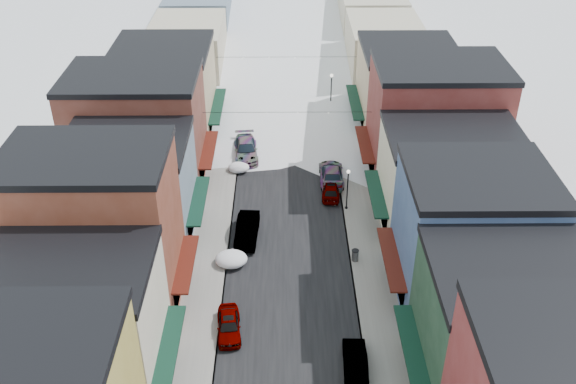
{
  "coord_description": "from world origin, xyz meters",
  "views": [
    {
      "loc": [
        -0.39,
        -16.53,
        32.83
      ],
      "look_at": [
        0.0,
        30.64,
        2.97
      ],
      "focal_mm": 40.0,
      "sensor_mm": 36.0,
      "label": 1
    }
  ],
  "objects_px": {
    "trash_can": "(355,255)",
    "car_silver_sedan": "(229,325)",
    "streetlamp_near": "(348,184)",
    "car_dark_hatch": "(247,230)",
    "car_green_sedan": "(355,362)"
  },
  "relations": [
    {
      "from": "car_silver_sedan",
      "to": "car_green_sedan",
      "type": "distance_m",
      "value": 9.29
    },
    {
      "from": "streetlamp_near",
      "to": "car_green_sedan",
      "type": "bearing_deg",
      "value": -93.2
    },
    {
      "from": "trash_can",
      "to": "streetlamp_near",
      "type": "relative_size",
      "value": 0.25
    },
    {
      "from": "car_dark_hatch",
      "to": "trash_can",
      "type": "xyz_separation_m",
      "value": [
        8.93,
        -3.36,
        -0.18
      ]
    },
    {
      "from": "car_dark_hatch",
      "to": "trash_can",
      "type": "height_order",
      "value": "car_dark_hatch"
    },
    {
      "from": "car_silver_sedan",
      "to": "car_green_sedan",
      "type": "bearing_deg",
      "value": -28.1
    },
    {
      "from": "trash_can",
      "to": "car_silver_sedan",
      "type": "bearing_deg",
      "value": -140.69
    },
    {
      "from": "car_silver_sedan",
      "to": "car_dark_hatch",
      "type": "relative_size",
      "value": 0.79
    },
    {
      "from": "car_green_sedan",
      "to": "car_dark_hatch",
      "type": "bearing_deg",
      "value": -60.13
    },
    {
      "from": "car_silver_sedan",
      "to": "streetlamp_near",
      "type": "bearing_deg",
      "value": 52.39
    },
    {
      "from": "trash_can",
      "to": "streetlamp_near",
      "type": "xyz_separation_m",
      "value": [
        -0.04,
        7.65,
        2.04
      ]
    },
    {
      "from": "car_silver_sedan",
      "to": "trash_can",
      "type": "height_order",
      "value": "car_silver_sedan"
    },
    {
      "from": "car_silver_sedan",
      "to": "car_dark_hatch",
      "type": "height_order",
      "value": "car_dark_hatch"
    },
    {
      "from": "car_dark_hatch",
      "to": "car_green_sedan",
      "type": "distance_m",
      "value": 16.76
    },
    {
      "from": "car_green_sedan",
      "to": "trash_can",
      "type": "distance_m",
      "value": 11.52
    }
  ]
}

